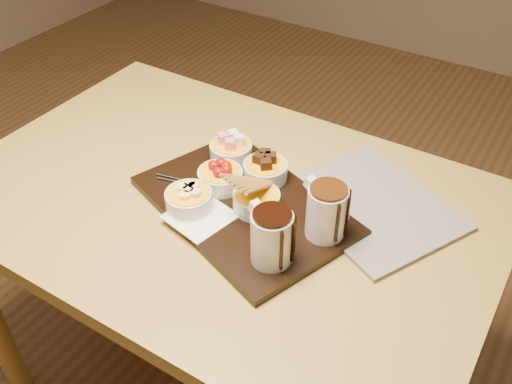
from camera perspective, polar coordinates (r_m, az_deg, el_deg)
The scene contains 13 objects.
ground at distance 1.84m, azimuth -2.53°, elevation -18.65°, with size 5.00×5.00×0.00m, color brown.
dining_table at distance 1.33m, azimuth -3.31°, elevation -3.60°, with size 1.20×0.80×0.75m.
serving_board at distance 1.23m, azimuth -1.19°, elevation -1.38°, with size 0.46×0.30×0.02m, color black.
napkin at distance 1.19m, azimuth -5.62°, elevation -2.43°, with size 0.12×0.12×0.00m, color white.
bowl_marshmallows at distance 1.34m, azimuth -2.52°, elevation 4.11°, with size 0.10×0.10×0.04m, color beige.
bowl_cake at distance 1.28m, azimuth 0.93°, elevation 2.12°, with size 0.10×0.10×0.04m, color beige.
bowl_strawberries at distance 1.26m, azimuth -3.59°, elevation 1.37°, with size 0.10×0.10×0.04m, color beige.
bowl_biscotti at distance 1.19m, azimuth 0.04°, elevation -0.90°, with size 0.10×0.10×0.04m, color beige.
bowl_bananas at distance 1.21m, azimuth -6.73°, elevation -0.80°, with size 0.10×0.10×0.04m, color beige.
pitcher_dark_chocolate at distance 1.06m, azimuth 1.57°, elevation -4.63°, with size 0.08×0.08×0.11m, color silver.
pitcher_milk_chocolate at distance 1.12m, azimuth 7.05°, elevation -2.04°, with size 0.08×0.08×0.11m, color silver.
fondue_skewers at distance 1.26m, azimuth -4.75°, elevation 0.61°, with size 0.26×0.03×0.01m, color silver, non-canonical shape.
newspaper at distance 1.26m, azimuth 11.40°, elevation -1.27°, with size 0.35×0.28×0.01m, color beige.
Camera 1 is at (0.58, -0.79, 1.56)m, focal length 40.00 mm.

